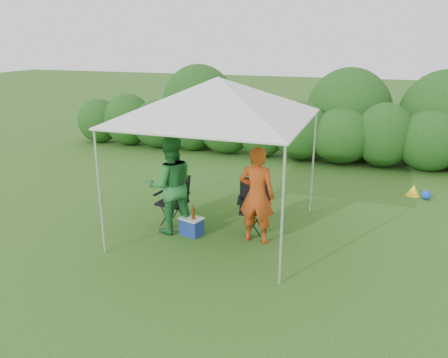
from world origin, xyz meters
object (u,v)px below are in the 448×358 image
(chair_left, at_px, (174,196))
(cooler, at_px, (191,226))
(chair_right, at_px, (254,202))
(man, at_px, (257,195))
(woman, at_px, (171,185))
(canopy, at_px, (218,99))

(chair_left, distance_m, cooler, 0.82)
(chair_right, height_order, man, man)
(chair_right, xyz_separation_m, cooler, (-1.02, -0.61, -0.38))
(chair_right, distance_m, cooler, 1.24)
(chair_left, bearing_deg, man, -3.61)
(man, bearing_deg, chair_right, -68.08)
(woman, bearing_deg, man, 148.17)
(cooler, bearing_deg, woman, -168.82)
(chair_left, xyz_separation_m, cooler, (0.56, -0.49, -0.36))
(cooler, bearing_deg, chair_right, 47.40)
(woman, relative_size, cooler, 3.89)
(canopy, xyz_separation_m, woman, (-0.80, -0.34, -1.56))
(chair_right, height_order, chair_left, chair_right)
(canopy, bearing_deg, chair_right, 20.29)
(chair_left, height_order, cooler, chair_left)
(canopy, relative_size, chair_right, 3.18)
(canopy, xyz_separation_m, chair_right, (0.63, 0.23, -1.91))
(man, distance_m, woman, 1.60)
(man, distance_m, cooler, 1.38)
(chair_left, height_order, woman, woman)
(chair_left, height_order, man, man)
(canopy, height_order, chair_right, canopy)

